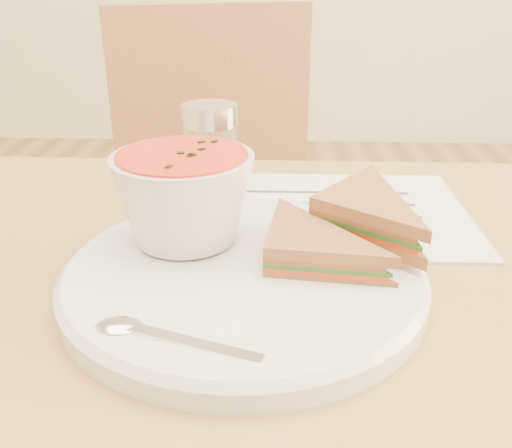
# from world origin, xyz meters

# --- Properties ---
(chair_far) EXTENTS (0.52, 0.52, 0.93)m
(chair_far) POSITION_xyz_m (-0.09, 0.58, 0.47)
(chair_far) COLOR brown
(chair_far) RESTS_ON floor
(plate) EXTENTS (0.37, 0.37, 0.02)m
(plate) POSITION_xyz_m (-0.04, 0.01, 0.76)
(plate) COLOR silver
(plate) RESTS_ON dining_table
(soup_bowl) EXTENTS (0.14, 0.14, 0.09)m
(soup_bowl) POSITION_xyz_m (-0.09, 0.05, 0.81)
(soup_bowl) COLOR silver
(soup_bowl) RESTS_ON plate
(sandwich_half_a) EXTENTS (0.12, 0.12, 0.03)m
(sandwich_half_a) POSITION_xyz_m (-0.02, -0.02, 0.78)
(sandwich_half_a) COLOR #9E6637
(sandwich_half_a) RESTS_ON plate
(sandwich_half_b) EXTENTS (0.16, 0.16, 0.04)m
(sandwich_half_b) POSITION_xyz_m (0.02, 0.05, 0.80)
(sandwich_half_b) COLOR #9E6637
(sandwich_half_b) RESTS_ON plate
(spoon) EXTENTS (0.17, 0.08, 0.01)m
(spoon) POSITION_xyz_m (-0.07, -0.10, 0.77)
(spoon) COLOR silver
(spoon) RESTS_ON plate
(paper_menu) EXTENTS (0.32, 0.24, 0.00)m
(paper_menu) POSITION_xyz_m (0.04, 0.17, 0.75)
(paper_menu) COLOR silver
(paper_menu) RESTS_ON dining_table
(condiment_shaker) EXTENTS (0.08, 0.08, 0.11)m
(condiment_shaker) POSITION_xyz_m (-0.09, 0.20, 0.81)
(condiment_shaker) COLOR silver
(condiment_shaker) RESTS_ON dining_table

